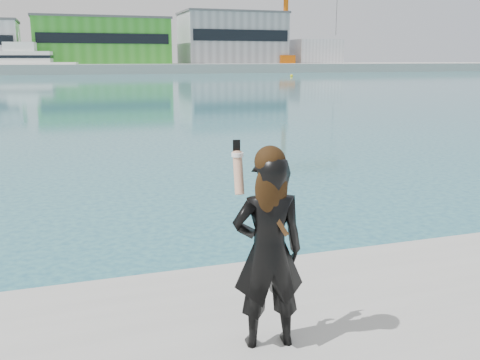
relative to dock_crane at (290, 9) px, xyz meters
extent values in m
cube|color=#9E9E99|center=(-53.20, 8.00, -14.07)|extent=(320.00, 40.00, 2.00)
cube|color=green|center=(-45.20, 6.00, -8.07)|extent=(30.00, 16.00, 10.00)
cube|color=black|center=(-45.20, -2.10, -7.57)|extent=(28.50, 0.20, 2.20)
cube|color=#59595B|center=(-45.20, 6.00, -2.82)|extent=(30.60, 16.32, 0.50)
cube|color=gray|center=(-13.20, 6.00, -7.07)|extent=(25.00, 15.00, 12.00)
cube|color=black|center=(-13.20, -1.60, -6.47)|extent=(23.75, 0.20, 2.64)
cube|color=#59595B|center=(-13.20, 6.00, -0.82)|extent=(25.50, 15.30, 0.50)
cube|color=silver|center=(8.80, 4.00, -10.07)|extent=(12.00, 10.00, 6.00)
cube|color=#D35B0C|center=(-1.20, 0.00, -12.07)|extent=(4.00, 4.00, 2.00)
cylinder|color=#D35B0C|center=(-1.20, 0.00, -0.07)|extent=(1.20, 1.20, 22.00)
cylinder|color=black|center=(12.80, 0.00, 1.93)|extent=(0.10, 0.10, 16.00)
cylinder|color=silver|center=(-31.20, -1.00, -9.07)|extent=(0.16, 0.16, 8.00)
cube|color=#F5530E|center=(-30.60, -1.00, -5.67)|extent=(1.20, 0.04, 0.80)
cube|color=white|center=(-60.44, -5.63, -13.85)|extent=(18.67, 7.44, 2.42)
cube|color=white|center=(-61.44, -5.50, -11.53)|extent=(10.57, 5.56, 2.22)
cube|color=white|center=(-62.44, -5.36, -9.52)|extent=(6.46, 4.21, 1.82)
cube|color=black|center=(-61.44, -5.50, -11.53)|extent=(10.78, 5.68, 0.61)
cylinder|color=silver|center=(-62.44, -5.36, -7.60)|extent=(0.16, 0.16, 2.02)
sphere|color=yellow|center=(-15.85, -37.26, -15.07)|extent=(0.50, 0.50, 0.50)
imported|color=black|center=(-53.94, -122.75, -13.48)|extent=(0.62, 0.45, 1.56)
sphere|color=black|center=(-53.95, -122.77, -12.75)|extent=(0.24, 0.24, 0.24)
ellipsoid|color=black|center=(-53.95, -122.82, -12.95)|extent=(0.26, 0.14, 0.42)
cylinder|color=tan|center=(-54.15, -122.62, -12.86)|extent=(0.10, 0.19, 0.34)
cylinder|color=white|center=(-54.14, -122.58, -12.72)|extent=(0.09, 0.09, 0.03)
cube|color=black|center=(-54.14, -122.54, -12.67)|extent=(0.06, 0.02, 0.11)
cube|color=#4C2D14|center=(-53.93, -122.84, -13.17)|extent=(0.22, 0.05, 0.32)
camera|label=1|loc=(-55.41, -126.43, -12.01)|focal=40.00mm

